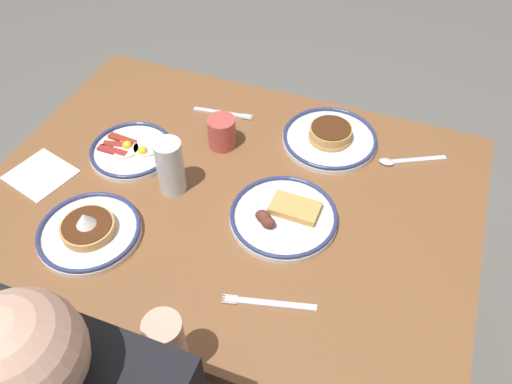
{
  "coord_description": "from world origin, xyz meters",
  "views": [
    {
      "loc": [
        -0.38,
        0.81,
        1.69
      ],
      "look_at": [
        -0.07,
        0.0,
        0.76
      ],
      "focal_mm": 36.38,
      "sensor_mm": 36.0,
      "label": 1
    }
  ],
  "objects_px": {
    "plate_far_side": "(89,231)",
    "drinking_glass": "(171,169)",
    "fork_far": "(269,303)",
    "plate_center_pancakes": "(330,137)",
    "paper_napkin": "(41,175)",
    "tea_spoon": "(403,161)",
    "coffee_mug": "(222,131)",
    "fork_near": "(224,113)",
    "plate_far_companion": "(132,150)",
    "plate_near_main": "(284,216)"
  },
  "relations": [
    {
      "from": "coffee_mug",
      "to": "drinking_glass",
      "type": "distance_m",
      "value": 0.21
    },
    {
      "from": "paper_napkin",
      "to": "tea_spoon",
      "type": "relative_size",
      "value": 0.89
    },
    {
      "from": "paper_napkin",
      "to": "fork_far",
      "type": "relative_size",
      "value": 0.76
    },
    {
      "from": "fork_far",
      "to": "plate_far_companion",
      "type": "bearing_deg",
      "value": -31.38
    },
    {
      "from": "plate_far_companion",
      "to": "coffee_mug",
      "type": "relative_size",
      "value": 2.13
    },
    {
      "from": "plate_near_main",
      "to": "paper_napkin",
      "type": "height_order",
      "value": "plate_near_main"
    },
    {
      "from": "paper_napkin",
      "to": "fork_near",
      "type": "height_order",
      "value": "fork_near"
    },
    {
      "from": "plate_center_pancakes",
      "to": "paper_napkin",
      "type": "relative_size",
      "value": 1.74
    },
    {
      "from": "coffee_mug",
      "to": "drinking_glass",
      "type": "height_order",
      "value": "drinking_glass"
    },
    {
      "from": "plate_center_pancakes",
      "to": "fork_far",
      "type": "height_order",
      "value": "plate_center_pancakes"
    },
    {
      "from": "paper_napkin",
      "to": "fork_near",
      "type": "relative_size",
      "value": 0.83
    },
    {
      "from": "plate_center_pancakes",
      "to": "fork_far",
      "type": "distance_m",
      "value": 0.54
    },
    {
      "from": "plate_far_side",
      "to": "drinking_glass",
      "type": "xyz_separation_m",
      "value": [
        -0.11,
        -0.21,
        0.05
      ]
    },
    {
      "from": "tea_spoon",
      "to": "paper_napkin",
      "type": "bearing_deg",
      "value": 23.69
    },
    {
      "from": "drinking_glass",
      "to": "fork_near",
      "type": "relative_size",
      "value": 0.83
    },
    {
      "from": "coffee_mug",
      "to": "paper_napkin",
      "type": "height_order",
      "value": "coffee_mug"
    },
    {
      "from": "plate_center_pancakes",
      "to": "fork_near",
      "type": "height_order",
      "value": "plate_center_pancakes"
    },
    {
      "from": "plate_center_pancakes",
      "to": "paper_napkin",
      "type": "bearing_deg",
      "value": 30.32
    },
    {
      "from": "drinking_glass",
      "to": "tea_spoon",
      "type": "bearing_deg",
      "value": -150.4
    },
    {
      "from": "plate_far_companion",
      "to": "coffee_mug",
      "type": "bearing_deg",
      "value": -149.74
    },
    {
      "from": "plate_center_pancakes",
      "to": "fork_far",
      "type": "xyz_separation_m",
      "value": [
        -0.02,
        0.54,
        -0.01
      ]
    },
    {
      "from": "fork_far",
      "to": "tea_spoon",
      "type": "distance_m",
      "value": 0.57
    },
    {
      "from": "plate_center_pancakes",
      "to": "fork_near",
      "type": "bearing_deg",
      "value": -1.84
    },
    {
      "from": "plate_far_companion",
      "to": "tea_spoon",
      "type": "xyz_separation_m",
      "value": [
        -0.69,
        -0.23,
        -0.01
      ]
    },
    {
      "from": "drinking_glass",
      "to": "fork_near",
      "type": "height_order",
      "value": "drinking_glass"
    },
    {
      "from": "fork_near",
      "to": "fork_far",
      "type": "relative_size",
      "value": 0.91
    },
    {
      "from": "fork_near",
      "to": "plate_near_main",
      "type": "bearing_deg",
      "value": 132.43
    },
    {
      "from": "plate_far_companion",
      "to": "fork_far",
      "type": "relative_size",
      "value": 1.13
    },
    {
      "from": "plate_far_side",
      "to": "coffee_mug",
      "type": "xyz_separation_m",
      "value": [
        -0.16,
        -0.41,
        0.03
      ]
    },
    {
      "from": "plate_far_side",
      "to": "fork_far",
      "type": "height_order",
      "value": "plate_far_side"
    },
    {
      "from": "paper_napkin",
      "to": "plate_near_main",
      "type": "bearing_deg",
      "value": -172.85
    },
    {
      "from": "plate_center_pancakes",
      "to": "plate_far_companion",
      "type": "xyz_separation_m",
      "value": [
        0.49,
        0.23,
        -0.0
      ]
    },
    {
      "from": "coffee_mug",
      "to": "tea_spoon",
      "type": "relative_size",
      "value": 0.63
    },
    {
      "from": "fork_near",
      "to": "tea_spoon",
      "type": "bearing_deg",
      "value": 178.0
    },
    {
      "from": "plate_far_side",
      "to": "fork_far",
      "type": "distance_m",
      "value": 0.45
    },
    {
      "from": "plate_far_side",
      "to": "drinking_glass",
      "type": "height_order",
      "value": "drinking_glass"
    },
    {
      "from": "plate_center_pancakes",
      "to": "coffee_mug",
      "type": "relative_size",
      "value": 2.46
    },
    {
      "from": "fork_far",
      "to": "plate_center_pancakes",
      "type": "bearing_deg",
      "value": -88.37
    },
    {
      "from": "plate_near_main",
      "to": "plate_far_companion",
      "type": "distance_m",
      "value": 0.46
    },
    {
      "from": "plate_near_main",
      "to": "fork_far",
      "type": "distance_m",
      "value": 0.23
    },
    {
      "from": "coffee_mug",
      "to": "fork_near",
      "type": "distance_m",
      "value": 0.14
    },
    {
      "from": "fork_far",
      "to": "drinking_glass",
      "type": "bearing_deg",
      "value": -34.36
    },
    {
      "from": "plate_center_pancakes",
      "to": "drinking_glass",
      "type": "bearing_deg",
      "value": 43.55
    },
    {
      "from": "plate_far_side",
      "to": "tea_spoon",
      "type": "height_order",
      "value": "plate_far_side"
    },
    {
      "from": "coffee_mug",
      "to": "plate_far_side",
      "type": "bearing_deg",
      "value": 68.11
    },
    {
      "from": "plate_center_pancakes",
      "to": "paper_napkin",
      "type": "distance_m",
      "value": 0.78
    },
    {
      "from": "plate_far_companion",
      "to": "fork_far",
      "type": "bearing_deg",
      "value": 148.62
    },
    {
      "from": "plate_far_companion",
      "to": "tea_spoon",
      "type": "relative_size",
      "value": 1.34
    },
    {
      "from": "coffee_mug",
      "to": "tea_spoon",
      "type": "xyz_separation_m",
      "value": [
        -0.48,
        -0.1,
        -0.04
      ]
    },
    {
      "from": "plate_center_pancakes",
      "to": "tea_spoon",
      "type": "xyz_separation_m",
      "value": [
        -0.2,
        0.01,
        -0.01
      ]
    }
  ]
}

